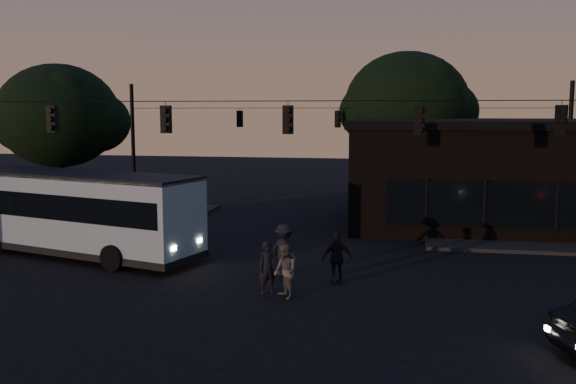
% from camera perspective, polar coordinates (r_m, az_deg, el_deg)
% --- Properties ---
extents(ground, '(120.00, 120.00, 0.00)m').
position_cam_1_polar(ground, '(19.52, -2.20, -10.26)').
color(ground, black).
rests_on(ground, ground).
extents(sidewalk_far_right, '(14.00, 10.00, 0.15)m').
position_cam_1_polar(sidewalk_far_right, '(33.59, 24.00, -3.30)').
color(sidewalk_far_right, black).
rests_on(sidewalk_far_right, ground).
extents(sidewalk_far_left, '(14.00, 10.00, 0.15)m').
position_cam_1_polar(sidewalk_far_left, '(37.37, -18.60, -2.03)').
color(sidewalk_far_left, black).
rests_on(sidewalk_far_left, ground).
extents(building, '(15.40, 10.41, 5.40)m').
position_cam_1_polar(building, '(34.60, 18.64, 1.65)').
color(building, black).
rests_on(building, ground).
extents(tree_behind, '(7.60, 7.60, 9.43)m').
position_cam_1_polar(tree_behind, '(40.14, 10.50, 7.62)').
color(tree_behind, black).
rests_on(tree_behind, ground).
extents(tree_left, '(6.40, 6.40, 8.30)m').
position_cam_1_polar(tree_left, '(36.05, -19.74, 6.37)').
color(tree_left, black).
rests_on(tree_left, ground).
extents(signal_rig_near, '(26.24, 0.30, 7.50)m').
position_cam_1_polar(signal_rig_near, '(22.57, -0.00, 3.65)').
color(signal_rig_near, black).
rests_on(signal_rig_near, ground).
extents(signal_rig_far, '(26.24, 0.30, 7.50)m').
position_cam_1_polar(signal_rig_far, '(38.40, 4.43, 4.77)').
color(signal_rig_far, black).
rests_on(signal_rig_far, ground).
extents(bus, '(12.29, 6.09, 3.38)m').
position_cam_1_polar(bus, '(27.72, -19.01, -1.37)').
color(bus, '#8BA9B1').
rests_on(bus, ground).
extents(pedestrian_a, '(0.74, 0.66, 1.70)m').
position_cam_1_polar(pedestrian_a, '(20.80, -1.81, -6.72)').
color(pedestrian_a, black).
rests_on(pedestrian_a, ground).
extents(pedestrian_b, '(1.01, 1.06, 1.72)m').
position_cam_1_polar(pedestrian_b, '(20.24, -0.26, -7.08)').
color(pedestrian_b, '#54514C').
rests_on(pedestrian_b, ground).
extents(pedestrian_c, '(1.14, 0.83, 1.80)m').
position_cam_1_polar(pedestrian_c, '(21.92, 4.39, -5.87)').
color(pedestrian_c, black).
rests_on(pedestrian_c, ground).
extents(pedestrian_d, '(1.40, 1.26, 1.88)m').
position_cam_1_polar(pedestrian_d, '(22.86, -0.32, -5.20)').
color(pedestrian_d, black).
rests_on(pedestrian_d, ground).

